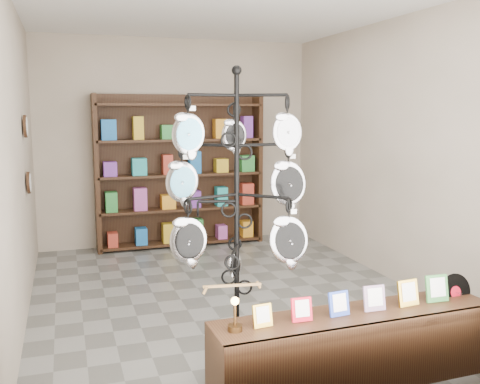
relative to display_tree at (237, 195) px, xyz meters
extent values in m
plane|color=slate|center=(0.36, 1.47, -1.32)|extent=(5.00, 5.00, 0.00)
plane|color=#BDAB98|center=(0.36, 3.97, 0.18)|extent=(4.00, 0.00, 4.00)
plane|color=#BDAB98|center=(0.36, -1.03, 0.18)|extent=(4.00, 0.00, 4.00)
plane|color=#BDAB98|center=(-1.64, 1.47, 0.18)|extent=(0.00, 5.00, 5.00)
plane|color=#BDAB98|center=(2.36, 1.47, 0.18)|extent=(0.00, 5.00, 5.00)
plane|color=white|center=(0.36, 1.47, 1.68)|extent=(5.00, 5.00, 0.00)
cylinder|color=black|center=(0.00, 0.00, -1.31)|extent=(0.57, 0.57, 0.03)
cylinder|color=black|center=(0.00, 0.00, -0.21)|extent=(0.05, 0.05, 2.23)
sphere|color=black|center=(0.00, 0.00, 0.93)|extent=(0.07, 0.07, 0.07)
ellipsoid|color=silver|center=(0.06, 0.23, -0.62)|extent=(0.12, 0.07, 0.23)
cube|color=#A17B43|center=(-0.13, -0.29, -0.61)|extent=(0.42, 0.08, 0.04)
cube|color=black|center=(0.70, -0.62, -1.06)|extent=(2.15, 0.50, 0.53)
cube|color=gold|center=(-0.03, -0.64, -0.72)|extent=(0.14, 0.05, 0.16)
cube|color=red|center=(0.26, -0.63, -0.72)|extent=(0.15, 0.06, 0.17)
cube|color=#263FA5|center=(0.56, -0.62, -0.71)|extent=(0.16, 0.06, 0.17)
cube|color=#E54C33|center=(0.85, -0.62, -0.71)|extent=(0.17, 0.06, 0.18)
cube|color=gold|center=(1.14, -0.61, -0.70)|extent=(0.18, 0.06, 0.19)
cube|color=#337233|center=(1.40, -0.60, -0.70)|extent=(0.19, 0.07, 0.20)
cylinder|color=black|center=(1.62, -0.55, -0.77)|extent=(0.29, 0.07, 0.29)
cylinder|color=red|center=(1.62, -0.55, -0.77)|extent=(0.10, 0.03, 0.10)
cylinder|color=#402912|center=(-0.22, -0.65, -0.78)|extent=(0.10, 0.10, 0.04)
cylinder|color=#402912|center=(-0.22, -0.65, -0.69)|extent=(0.02, 0.02, 0.14)
sphere|color=#FFBF59|center=(-0.22, -0.65, -0.60)|extent=(0.05, 0.05, 0.05)
cube|color=black|center=(0.36, 3.91, -0.22)|extent=(2.40, 0.04, 2.20)
cube|color=black|center=(-0.82, 3.75, -0.22)|extent=(0.06, 0.36, 2.20)
cube|color=black|center=(1.54, 3.75, -0.22)|extent=(0.06, 0.36, 2.20)
cube|color=black|center=(0.36, 3.75, -1.27)|extent=(2.36, 0.36, 0.04)
cube|color=black|center=(0.36, 3.75, -0.77)|extent=(2.36, 0.36, 0.03)
cube|color=black|center=(0.36, 3.75, -0.27)|extent=(2.36, 0.36, 0.04)
cube|color=black|center=(0.36, 3.75, 0.23)|extent=(2.36, 0.36, 0.04)
cube|color=black|center=(0.36, 3.75, 0.73)|extent=(2.36, 0.36, 0.04)
cylinder|color=black|center=(-1.61, 2.27, 0.48)|extent=(0.03, 0.24, 0.24)
cylinder|color=black|center=(-1.61, 2.27, -0.12)|extent=(0.03, 0.24, 0.24)
camera|label=1|loc=(-1.24, -3.83, 0.63)|focal=40.00mm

